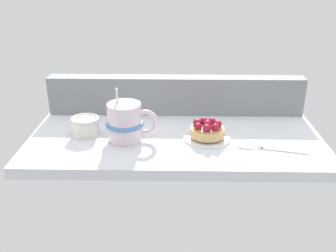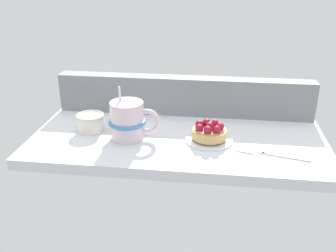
{
  "view_description": "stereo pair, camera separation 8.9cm",
  "coord_description": "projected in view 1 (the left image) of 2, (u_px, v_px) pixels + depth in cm",
  "views": [
    {
      "loc": [
        -0.41,
        -83.61,
        39.1
      ],
      "look_at": [
        -2.15,
        -2.4,
        3.45
      ],
      "focal_mm": 40.81,
      "sensor_mm": 36.0,
      "label": 1
    },
    {
      "loc": [
        8.42,
        -82.94,
        39.1
      ],
      "look_at": [
        -2.15,
        -2.4,
        3.45
      ],
      "focal_mm": 40.81,
      "sensor_mm": 36.0,
      "label": 2
    }
  ],
  "objects": [
    {
      "name": "dessert_plate",
      "position": [
        209.0,
        137.0,
        0.9
      ],
      "size": [
        10.91,
        10.91,
        0.99
      ],
      "color": "silver",
      "rests_on": "ground_plane"
    },
    {
      "name": "coffee_mug",
      "position": [
        128.0,
        122.0,
        0.88
      ],
      "size": [
        12.38,
        8.97,
        12.74
      ],
      "color": "silver",
      "rests_on": "ground_plane"
    },
    {
      "name": "raspberry_tart",
      "position": [
        209.0,
        129.0,
        0.89
      ],
      "size": [
        7.99,
        7.99,
        3.85
      ],
      "color": "tan",
      "rests_on": "dessert_plate"
    },
    {
      "name": "window_rail_back",
      "position": [
        177.0,
        95.0,
        1.04
      ],
      "size": [
        68.48,
        4.63,
        10.29
      ],
      "primitive_type": "cube",
      "color": "gray",
      "rests_on": "ground_plane"
    },
    {
      "name": "sugar_bowl",
      "position": [
        87.0,
        125.0,
        0.92
      ],
      "size": [
        6.87,
        6.87,
        4.36
      ],
      "color": "silver",
      "rests_on": "ground_plane"
    },
    {
      "name": "dessert_fork",
      "position": [
        273.0,
        149.0,
        0.85
      ],
      "size": [
        15.47,
        5.36,
        0.6
      ],
      "color": "silver",
      "rests_on": "ground_plane"
    },
    {
      "name": "ground_plane",
      "position": [
        177.0,
        140.0,
        0.93
      ],
      "size": [
        69.88,
        33.84,
        2.5
      ],
      "primitive_type": "cube",
      "color": "silver"
    }
  ]
}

